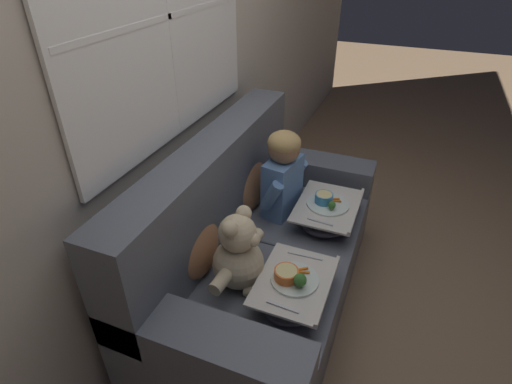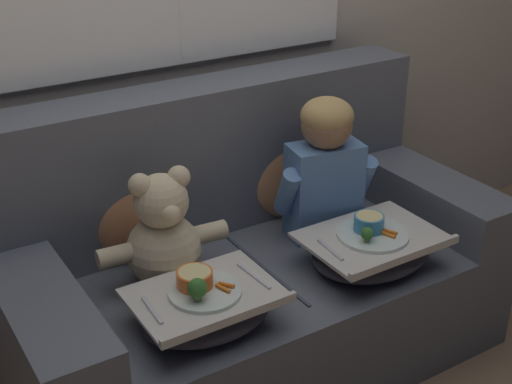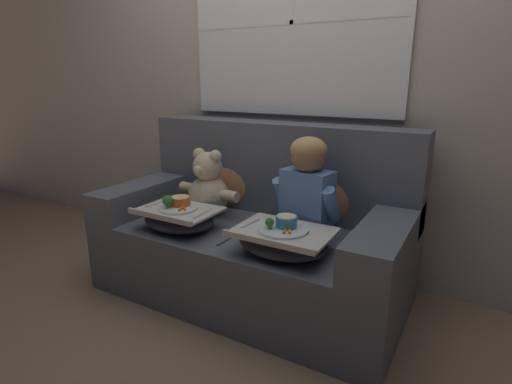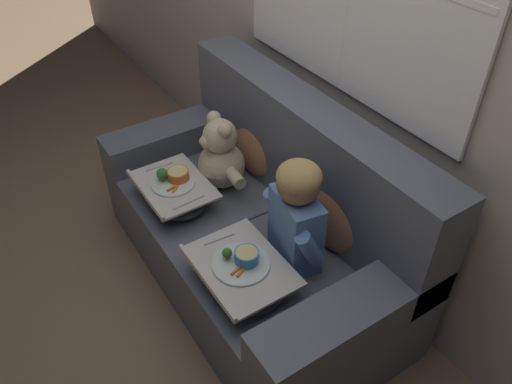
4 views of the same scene
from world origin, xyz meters
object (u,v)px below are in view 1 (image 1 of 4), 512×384
lap_tray_teddy (294,288)px  teddy_bear (239,255)px  throw_pillow_behind_child (249,178)px  child_figure (283,170)px  lap_tray_child (327,212)px  couch (256,251)px  throw_pillow_behind_teddy (198,242)px

lap_tray_teddy → teddy_bear: bearing=89.9°
throw_pillow_behind_child → lap_tray_teddy: 0.81m
child_figure → teddy_bear: size_ratio=1.19×
teddy_bear → lap_tray_child: teddy_bear is taller
couch → teddy_bear: couch is taller
child_figure → lap_tray_teddy: (-0.64, -0.28, -0.22)m
throw_pillow_behind_child → teddy_bear: teddy_bear is taller
couch → throw_pillow_behind_teddy: (-0.32, 0.17, 0.26)m
lap_tray_child → lap_tray_teddy: 0.64m
lap_tray_teddy → throw_pillow_behind_teddy: bearing=89.9°
teddy_bear → lap_tray_teddy: 0.29m
throw_pillow_behind_teddy → throw_pillow_behind_child: bearing=0.0°
throw_pillow_behind_teddy → lap_tray_teddy: bearing=-90.1°
lap_tray_child → couch: bearing=135.6°
lap_tray_child → lap_tray_teddy: lap_tray_teddy is taller
child_figure → lap_tray_teddy: child_figure is taller
couch → throw_pillow_behind_teddy: 0.45m
child_figure → lap_tray_child: (-0.00, -0.28, -0.22)m
couch → throw_pillow_behind_teddy: couch is taller
couch → child_figure: bearing=-6.7°
couch → throw_pillow_behind_child: bearing=28.4°
throw_pillow_behind_child → teddy_bear: bearing=-161.4°
child_figure → lap_tray_teddy: size_ratio=1.21×
throw_pillow_behind_child → lap_tray_child: 0.50m
child_figure → teddy_bear: child_figure is taller
throw_pillow_behind_teddy → lap_tray_child: 0.81m
child_figure → couch: bearing=173.3°
throw_pillow_behind_teddy → lap_tray_child: throw_pillow_behind_teddy is taller
couch → teddy_bear: (-0.32, -0.04, 0.25)m
throw_pillow_behind_teddy → child_figure: size_ratio=0.71×
throw_pillow_behind_child → lap_tray_child: (-0.00, -0.49, -0.12)m
child_figure → lap_tray_teddy: bearing=-156.7°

